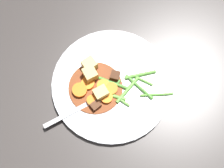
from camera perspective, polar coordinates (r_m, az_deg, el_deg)
The scene contains 24 objects.
ground_plane at distance 0.81m, azimuth 0.00°, elevation -0.32°, with size 3.00×3.00×0.00m, color #383330.
dinner_plate at distance 0.81m, azimuth 0.00°, elevation -0.16°, with size 0.28×0.28×0.01m, color white.
stew_sauce at distance 0.79m, azimuth -2.70°, elevation -0.63°, with size 0.13×0.13×0.00m, color brown.
carrot_slice_0 at distance 0.80m, azimuth -3.99°, elevation 0.20°, with size 0.03×0.03×0.01m, color orange.
carrot_slice_1 at distance 0.78m, azimuth -0.82°, elevation -2.32°, with size 0.03×0.03×0.01m, color orange.
carrot_slice_2 at distance 0.79m, azimuth -5.37°, elevation -1.05°, with size 0.03×0.03×0.01m, color orange.
carrot_slice_3 at distance 0.78m, azimuth -3.30°, elevation -2.80°, with size 0.02×0.02×0.01m, color orange.
carrot_slice_4 at distance 0.79m, azimuth -1.37°, elevation -0.34°, with size 0.03×0.03×0.01m, color orange.
carrot_slice_5 at distance 0.79m, azimuth -0.06°, elevation -0.82°, with size 0.03×0.03×0.01m, color orange.
potato_chunk_0 at distance 0.78m, azimuth -1.80°, elevation -1.54°, with size 0.03×0.03×0.03m, color #DBBC6B.
potato_chunk_1 at distance 0.79m, azimuth -3.61°, elevation 1.67°, with size 0.03×0.03×0.03m, color #DBBC6B.
potato_chunk_2 at distance 0.80m, azimuth -3.73°, elevation 3.24°, with size 0.03×0.03×0.03m, color #DBBC6B.
meat_chunk_0 at distance 0.80m, azimuth 0.62°, elevation 1.40°, with size 0.02×0.02×0.02m, color #4C2B19.
meat_chunk_1 at distance 0.78m, azimuth -2.68°, elevation -3.64°, with size 0.02×0.02×0.02m, color #56331E.
green_bean_0 at distance 0.79m, azimuth 0.48°, elevation -2.07°, with size 0.01×0.01×0.06m, color #66AD42.
green_bean_1 at distance 0.80m, azimuth 4.71°, elevation -0.49°, with size 0.01×0.01×0.08m, color #4C8E33.
green_bean_2 at distance 0.80m, azimuth 4.92°, elevation 1.59°, with size 0.01×0.01×0.08m, color #599E38.
green_bean_3 at distance 0.79m, azimuth 0.25°, elevation -0.97°, with size 0.01×0.01×0.06m, color #4C8E33.
green_bean_4 at distance 0.80m, azimuth 0.46°, elevation 0.26°, with size 0.01×0.01×0.08m, color #4C8E33.
green_bean_5 at distance 0.78m, azimuth 1.33°, elevation -2.54°, with size 0.01×0.01×0.06m, color #66AD42.
green_bean_6 at distance 0.79m, azimuth 2.68°, elevation -1.05°, with size 0.01×0.01×0.08m, color #66AD42.
green_bean_7 at distance 0.80m, azimuth 5.28°, elevation 0.67°, with size 0.01×0.01×0.05m, color #66AD42.
green_bean_8 at distance 0.79m, azimuth 7.64°, elevation -1.78°, with size 0.01×0.01×0.08m, color #599E38.
fork at distance 0.78m, azimuth -5.22°, elevation -3.97°, with size 0.16×0.10×0.00m.
Camera 1 is at (0.00, 0.25, 0.77)m, focal length 54.18 mm.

